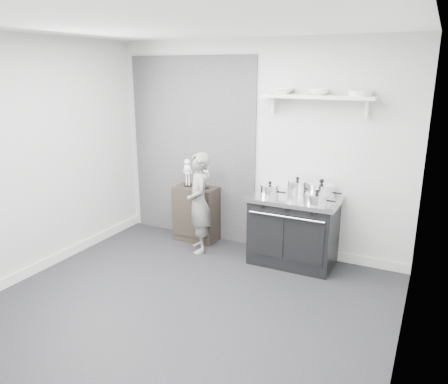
# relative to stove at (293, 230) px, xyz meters

# --- Properties ---
(ground) EXTENTS (4.00, 4.00, 0.00)m
(ground) POSITION_rel_stove_xyz_m (-0.65, -1.48, -0.43)
(ground) COLOR black
(ground) RESTS_ON ground
(room_shell) EXTENTS (4.02, 3.62, 2.71)m
(room_shell) POSITION_rel_stove_xyz_m (-0.74, -1.33, 1.21)
(room_shell) COLOR #B4B4B2
(room_shell) RESTS_ON ground
(wall_shelf) EXTENTS (1.30, 0.26, 0.24)m
(wall_shelf) POSITION_rel_stove_xyz_m (0.15, 0.20, 1.58)
(wall_shelf) COLOR silver
(wall_shelf) RESTS_ON room_shell
(stove) EXTENTS (1.06, 0.66, 0.85)m
(stove) POSITION_rel_stove_xyz_m (0.00, 0.00, 0.00)
(stove) COLOR black
(stove) RESTS_ON ground
(side_cabinet) EXTENTS (0.59, 0.34, 0.77)m
(side_cabinet) POSITION_rel_stove_xyz_m (-1.44, 0.13, -0.04)
(side_cabinet) COLOR black
(side_cabinet) RESTS_ON ground
(child) EXTENTS (0.54, 0.57, 1.32)m
(child) POSITION_rel_stove_xyz_m (-1.22, -0.18, 0.23)
(child) COLOR slate
(child) RESTS_ON ground
(pot_front_left) EXTENTS (0.31, 0.23, 0.18)m
(pot_front_left) POSITION_rel_stove_xyz_m (-0.29, -0.08, 0.49)
(pot_front_left) COLOR white
(pot_front_left) RESTS_ON stove
(pot_back_left) EXTENTS (0.33, 0.25, 0.22)m
(pot_back_left) POSITION_rel_stove_xyz_m (-0.02, 0.14, 0.51)
(pot_back_left) COLOR white
(pot_back_left) RESTS_ON stove
(pot_back_right) EXTENTS (0.41, 0.32, 0.23)m
(pot_back_right) POSITION_rel_stove_xyz_m (0.28, 0.11, 0.51)
(pot_back_right) COLOR white
(pot_back_right) RESTS_ON stove
(pot_front_right) EXTENTS (0.35, 0.26, 0.17)m
(pot_front_right) POSITION_rel_stove_xyz_m (0.30, -0.15, 0.48)
(pot_front_right) COLOR white
(pot_front_right) RESTS_ON stove
(skeleton_full) EXTENTS (0.12, 0.08, 0.44)m
(skeleton_full) POSITION_rel_stove_xyz_m (-1.57, 0.13, 0.56)
(skeleton_full) COLOR white
(skeleton_full) RESTS_ON side_cabinet
(skeleton_torso) EXTENTS (0.11, 0.07, 0.39)m
(skeleton_torso) POSITION_rel_stove_xyz_m (-1.29, 0.13, 0.53)
(skeleton_torso) COLOR white
(skeleton_torso) RESTS_ON side_cabinet
(bowl_large) EXTENTS (0.28, 0.28, 0.07)m
(bowl_large) POSITION_rel_stove_xyz_m (-0.28, 0.19, 1.65)
(bowl_large) COLOR white
(bowl_large) RESTS_ON wall_shelf
(bowl_small) EXTENTS (0.22, 0.22, 0.07)m
(bowl_small) POSITION_rel_stove_xyz_m (0.17, 0.19, 1.65)
(bowl_small) COLOR white
(bowl_small) RESTS_ON wall_shelf
(plate_stack) EXTENTS (0.25, 0.25, 0.06)m
(plate_stack) POSITION_rel_stove_xyz_m (0.62, 0.19, 1.64)
(plate_stack) COLOR white
(plate_stack) RESTS_ON wall_shelf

